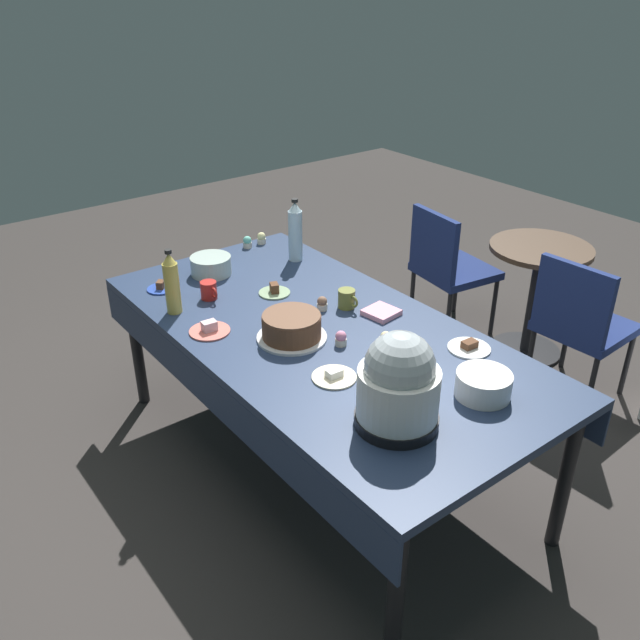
# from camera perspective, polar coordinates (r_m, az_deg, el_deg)

# --- Properties ---
(ground) EXTENTS (9.00, 9.00, 0.00)m
(ground) POSITION_cam_1_polar(r_m,az_deg,el_deg) (3.41, 0.00, -11.91)
(ground) COLOR #383330
(potluck_table) EXTENTS (2.20, 1.10, 0.75)m
(potluck_table) POSITION_cam_1_polar(r_m,az_deg,el_deg) (3.01, 0.00, -1.87)
(potluck_table) COLOR navy
(potluck_table) RESTS_ON ground
(frosted_layer_cake) EXTENTS (0.31, 0.31, 0.12)m
(frosted_layer_cake) POSITION_cam_1_polar(r_m,az_deg,el_deg) (2.89, -2.43, -0.62)
(frosted_layer_cake) COLOR silver
(frosted_layer_cake) RESTS_ON potluck_table
(slow_cooker) EXTENTS (0.30, 0.30, 0.36)m
(slow_cooker) POSITION_cam_1_polar(r_m,az_deg,el_deg) (2.33, 6.69, -5.44)
(slow_cooker) COLOR black
(slow_cooker) RESTS_ON potluck_table
(glass_salad_bowl) EXTENTS (0.21, 0.21, 0.10)m
(glass_salad_bowl) POSITION_cam_1_polar(r_m,az_deg,el_deg) (3.55, -9.25, 4.60)
(glass_salad_bowl) COLOR #B2C6BC
(glass_salad_bowl) RESTS_ON potluck_table
(ceramic_snack_bowl) EXTENTS (0.21, 0.21, 0.10)m
(ceramic_snack_bowl) POSITION_cam_1_polar(r_m,az_deg,el_deg) (2.60, 13.71, -5.36)
(ceramic_snack_bowl) COLOR silver
(ceramic_snack_bowl) RESTS_ON potluck_table
(dessert_plate_sage) EXTENTS (0.16, 0.16, 0.05)m
(dessert_plate_sage) POSITION_cam_1_polar(r_m,az_deg,el_deg) (3.31, -3.89, 2.46)
(dessert_plate_sage) COLOR #8CA87F
(dessert_plate_sage) RESTS_ON potluck_table
(dessert_plate_cream) EXTENTS (0.18, 0.18, 0.04)m
(dessert_plate_cream) POSITION_cam_1_polar(r_m,az_deg,el_deg) (2.65, 1.21, -4.79)
(dessert_plate_cream) COLOR beige
(dessert_plate_cream) RESTS_ON potluck_table
(dessert_plate_coral) EXTENTS (0.18, 0.18, 0.05)m
(dessert_plate_coral) POSITION_cam_1_polar(r_m,az_deg,el_deg) (3.00, -9.36, -0.79)
(dessert_plate_coral) COLOR #E07266
(dessert_plate_coral) RESTS_ON potluck_table
(dessert_plate_cobalt) EXTENTS (0.14, 0.14, 0.05)m
(dessert_plate_cobalt) POSITION_cam_1_polar(r_m,az_deg,el_deg) (3.44, -13.35, 2.70)
(dessert_plate_cobalt) COLOR #2D4CB2
(dessert_plate_cobalt) RESTS_ON potluck_table
(dessert_plate_white) EXTENTS (0.18, 0.18, 0.04)m
(dessert_plate_white) POSITION_cam_1_polar(r_m,az_deg,el_deg) (2.90, 12.55, -2.27)
(dessert_plate_white) COLOR white
(dessert_plate_white) RESTS_ON potluck_table
(cupcake_mint) EXTENTS (0.05, 0.05, 0.07)m
(cupcake_mint) POSITION_cam_1_polar(r_m,az_deg,el_deg) (2.85, 1.79, -1.59)
(cupcake_mint) COLOR beige
(cupcake_mint) RESTS_ON potluck_table
(cupcake_vanilla) EXTENTS (0.05, 0.05, 0.07)m
(cupcake_vanilla) POSITION_cam_1_polar(r_m,az_deg,el_deg) (3.14, 0.18, 1.41)
(cupcake_vanilla) COLOR beige
(cupcake_vanilla) RESTS_ON potluck_table
(cupcake_berry) EXTENTS (0.05, 0.05, 0.07)m
(cupcake_berry) POSITION_cam_1_polar(r_m,az_deg,el_deg) (3.92, -4.99, 6.94)
(cupcake_berry) COLOR beige
(cupcake_berry) RESTS_ON potluck_table
(cupcake_rose) EXTENTS (0.05, 0.05, 0.07)m
(cupcake_rose) POSITION_cam_1_polar(r_m,az_deg,el_deg) (2.86, 5.59, -1.63)
(cupcake_rose) COLOR beige
(cupcake_rose) RESTS_ON potluck_table
(cupcake_cocoa) EXTENTS (0.05, 0.05, 0.07)m
(cupcake_cocoa) POSITION_cam_1_polar(r_m,az_deg,el_deg) (3.87, -6.19, 6.59)
(cupcake_cocoa) COLOR beige
(cupcake_cocoa) RESTS_ON potluck_table
(soda_bottle_ginger_ale) EXTENTS (0.07, 0.07, 0.31)m
(soda_bottle_ginger_ale) POSITION_cam_1_polar(r_m,az_deg,el_deg) (3.15, -12.48, 3.03)
(soda_bottle_ginger_ale) COLOR gold
(soda_bottle_ginger_ale) RESTS_ON potluck_table
(soda_bottle_water) EXTENTS (0.08, 0.08, 0.35)m
(soda_bottle_water) POSITION_cam_1_polar(r_m,az_deg,el_deg) (3.64, -2.11, 7.50)
(soda_bottle_water) COLOR silver
(soda_bottle_water) RESTS_ON potluck_table
(coffee_mug_red) EXTENTS (0.12, 0.08, 0.09)m
(coffee_mug_red) POSITION_cam_1_polar(r_m,az_deg,el_deg) (3.29, -9.41, 2.51)
(coffee_mug_red) COLOR #B2231E
(coffee_mug_red) RESTS_ON potluck_table
(coffee_mug_olive) EXTENTS (0.12, 0.08, 0.09)m
(coffee_mug_olive) POSITION_cam_1_polar(r_m,az_deg,el_deg) (3.16, 2.31, 1.81)
(coffee_mug_olive) COLOR olive
(coffee_mug_olive) RESTS_ON potluck_table
(paper_napkin_stack) EXTENTS (0.16, 0.16, 0.02)m
(paper_napkin_stack) POSITION_cam_1_polar(r_m,az_deg,el_deg) (3.12, 5.23, 0.66)
(paper_napkin_stack) COLOR pink
(paper_napkin_stack) RESTS_ON potluck_table
(maroon_chair_left) EXTENTS (0.50, 0.50, 0.85)m
(maroon_chair_left) POSITION_cam_1_polar(r_m,az_deg,el_deg) (4.37, 10.77, 4.72)
(maroon_chair_left) COLOR navy
(maroon_chair_left) RESTS_ON ground
(maroon_chair_right) EXTENTS (0.46, 0.46, 0.85)m
(maroon_chair_right) POSITION_cam_1_polar(r_m,az_deg,el_deg) (3.87, 21.23, -0.04)
(maroon_chair_right) COLOR navy
(maroon_chair_right) RESTS_ON ground
(round_cafe_table) EXTENTS (0.60, 0.60, 0.72)m
(round_cafe_table) POSITION_cam_1_polar(r_m,az_deg,el_deg) (4.25, 17.87, 3.22)
(round_cafe_table) COLOR #473323
(round_cafe_table) RESTS_ON ground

